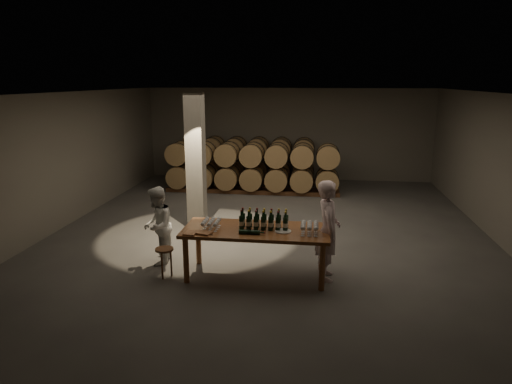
# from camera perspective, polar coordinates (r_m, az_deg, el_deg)

# --- Properties ---
(room) EXTENTS (12.00, 12.00, 12.00)m
(room) POSITION_cam_1_polar(r_m,az_deg,el_deg) (10.89, -7.54, 3.80)
(room) COLOR #4C4947
(room) RESTS_ON ground
(tasting_table) EXTENTS (2.60, 1.10, 0.90)m
(tasting_table) POSITION_cam_1_polar(r_m,az_deg,el_deg) (8.18, 0.01, -5.33)
(tasting_table) COLOR brown
(tasting_table) RESTS_ON ground
(barrel_stack_back) EXTENTS (4.70, 0.95, 1.57)m
(barrel_stack_back) POSITION_cam_1_polar(r_m,az_deg,el_deg) (15.76, -1.16, 4.18)
(barrel_stack_back) COLOR brown
(barrel_stack_back) RESTS_ON ground
(barrel_stack_front) EXTENTS (5.48, 0.95, 1.57)m
(barrel_stack_front) POSITION_cam_1_polar(r_m,az_deg,el_deg) (14.34, -0.46, 3.21)
(barrel_stack_front) COLOR brown
(barrel_stack_front) RESTS_ON ground
(bottle_cluster) EXTENTS (0.87, 0.24, 0.36)m
(bottle_cluster) POSITION_cam_1_polar(r_m,az_deg,el_deg) (8.12, 0.98, -3.75)
(bottle_cluster) COLOR black
(bottle_cluster) RESTS_ON tasting_table
(lying_bottles) EXTENTS (0.46, 0.08, 0.08)m
(lying_bottles) POSITION_cam_1_polar(r_m,az_deg,el_deg) (7.86, -0.75, -5.04)
(lying_bottles) COLOR black
(lying_bottles) RESTS_ON tasting_table
(glass_cluster_left) EXTENTS (0.30, 0.41, 0.16)m
(glass_cluster_left) POSITION_cam_1_polar(r_m,az_deg,el_deg) (8.18, -5.63, -3.75)
(glass_cluster_left) COLOR silver
(glass_cluster_left) RESTS_ON tasting_table
(glass_cluster_right) EXTENTS (0.31, 0.42, 0.18)m
(glass_cluster_right) POSITION_cam_1_polar(r_m,az_deg,el_deg) (7.95, 6.72, -4.21)
(glass_cluster_right) COLOR silver
(glass_cluster_right) RESTS_ON tasting_table
(plate) EXTENTS (0.29, 0.29, 0.02)m
(plate) POSITION_cam_1_polar(r_m,az_deg,el_deg) (8.02, 3.40, -4.90)
(plate) COLOR silver
(plate) RESTS_ON tasting_table
(notebook_near) EXTENTS (0.30, 0.26, 0.03)m
(notebook_near) POSITION_cam_1_polar(r_m,az_deg,el_deg) (7.95, -6.50, -5.10)
(notebook_near) COLOR #935A35
(notebook_near) RESTS_ON tasting_table
(notebook_corner) EXTENTS (0.22, 0.27, 0.02)m
(notebook_corner) POSITION_cam_1_polar(r_m,az_deg,el_deg) (7.98, -8.16, -5.08)
(notebook_corner) COLOR #935A35
(notebook_corner) RESTS_ON tasting_table
(pen) EXTENTS (0.14, 0.05, 0.01)m
(pen) POSITION_cam_1_polar(r_m,az_deg,el_deg) (7.89, -5.85, -5.29)
(pen) COLOR black
(pen) RESTS_ON tasting_table
(stool) EXTENTS (0.33, 0.33, 0.55)m
(stool) POSITION_cam_1_polar(r_m,az_deg,el_deg) (8.42, -11.36, -7.56)
(stool) COLOR brown
(stool) RESTS_ON ground
(person_man) EXTENTS (0.47, 0.68, 1.81)m
(person_man) POSITION_cam_1_polar(r_m,az_deg,el_deg) (8.16, 8.98, -4.76)
(person_man) COLOR beige
(person_man) RESTS_ON ground
(person_woman) EXTENTS (0.66, 0.80, 1.52)m
(person_woman) POSITION_cam_1_polar(r_m,az_deg,el_deg) (8.98, -12.24, -4.13)
(person_woman) COLOR white
(person_woman) RESTS_ON ground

